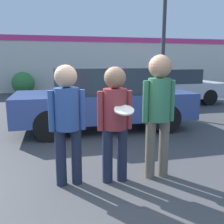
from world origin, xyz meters
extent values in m
plane|color=#3F3F42|center=(0.00, 0.00, 0.00)|extent=(56.00, 56.00, 0.00)
cube|color=silver|center=(0.00, 11.80, 1.58)|extent=(24.00, 0.18, 3.17)
cube|color=#E0337A|center=(0.00, 11.69, 3.02)|extent=(24.00, 0.04, 0.30)
cylinder|color=#1E2338|center=(-0.40, 0.22, 0.41)|extent=(0.15, 0.15, 0.82)
cylinder|color=#1E2338|center=(-0.18, 0.22, 0.41)|extent=(0.15, 0.15, 0.82)
cylinder|color=#2D4C8C|center=(-0.29, 0.22, 1.11)|extent=(0.33, 0.33, 0.58)
cylinder|color=#2D4C8C|center=(-0.50, 0.22, 1.09)|extent=(0.09, 0.09, 0.56)
cylinder|color=#2D4C8C|center=(-0.09, 0.22, 1.09)|extent=(0.09, 0.09, 0.56)
sphere|color=tan|center=(-0.29, 0.22, 1.55)|extent=(0.31, 0.31, 0.31)
cylinder|color=#1E2338|center=(0.26, 0.15, 0.40)|extent=(0.15, 0.15, 0.80)
cylinder|color=#1E2338|center=(0.48, 0.15, 0.40)|extent=(0.15, 0.15, 0.80)
cylinder|color=maroon|center=(0.37, 0.15, 1.09)|extent=(0.33, 0.33, 0.57)
cylinder|color=maroon|center=(0.16, 0.15, 1.07)|extent=(0.09, 0.09, 0.55)
cylinder|color=maroon|center=(0.57, 0.15, 1.07)|extent=(0.09, 0.09, 0.55)
sphere|color=#8C664C|center=(0.37, 0.15, 1.53)|extent=(0.30, 0.30, 0.30)
cylinder|color=silver|center=(0.43, -0.10, 1.12)|extent=(0.27, 0.26, 0.10)
cylinder|color=#665B4C|center=(0.92, 0.15, 0.44)|extent=(0.15, 0.15, 0.88)
cylinder|color=#665B4C|center=(1.14, 0.15, 0.44)|extent=(0.15, 0.15, 0.88)
cylinder|color=#33724C|center=(1.03, 0.15, 1.20)|extent=(0.33, 0.33, 0.63)
cylinder|color=#33724C|center=(0.83, 0.15, 1.17)|extent=(0.09, 0.09, 0.61)
cylinder|color=#33724C|center=(1.23, 0.15, 1.17)|extent=(0.09, 0.09, 0.61)
sphere|color=tan|center=(1.03, 0.15, 1.67)|extent=(0.33, 0.33, 0.33)
cube|color=#334784|center=(0.83, 3.10, 0.64)|extent=(4.48, 1.78, 0.66)
cube|color=#28333D|center=(0.74, 3.10, 1.28)|extent=(2.33, 1.53, 0.62)
cylinder|color=black|center=(2.22, 3.89, 0.36)|extent=(0.72, 0.22, 0.72)
cylinder|color=black|center=(2.22, 2.31, 0.36)|extent=(0.72, 0.22, 0.72)
cylinder|color=black|center=(-0.56, 3.89, 0.36)|extent=(0.72, 0.22, 0.72)
cylinder|color=black|center=(-0.56, 2.31, 0.36)|extent=(0.72, 0.22, 0.72)
cube|color=silver|center=(4.29, 6.46, 0.58)|extent=(4.48, 1.92, 0.61)
cube|color=#28333D|center=(4.20, 6.46, 1.16)|extent=(2.33, 1.65, 0.56)
cylinder|color=black|center=(5.68, 7.33, 0.32)|extent=(0.64, 0.22, 0.64)
cylinder|color=black|center=(5.68, 5.60, 0.32)|extent=(0.64, 0.22, 0.64)
cylinder|color=black|center=(2.90, 7.33, 0.32)|extent=(0.64, 0.22, 0.64)
cylinder|color=black|center=(2.90, 5.60, 0.32)|extent=(0.64, 0.22, 0.64)
cylinder|color=#38383D|center=(2.98, 4.26, 3.05)|extent=(0.12, 0.12, 6.10)
sphere|color=#387A3D|center=(-1.96, 11.01, 0.60)|extent=(1.20, 1.20, 1.20)
camera|label=1|loc=(-0.48, -3.18, 1.74)|focal=40.00mm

